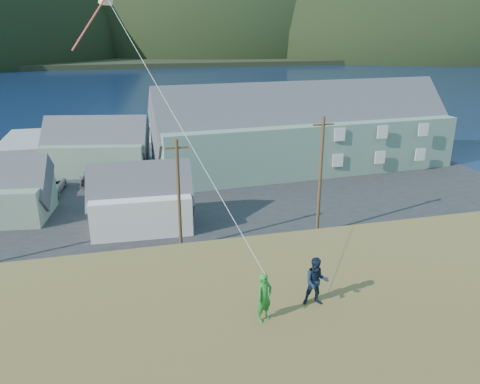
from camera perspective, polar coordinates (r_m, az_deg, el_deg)
name	(u,v)px	position (r m, az deg, el deg)	size (l,w,h in m)	color
ground	(173,260)	(33.47, -8.14, -8.25)	(900.00, 900.00, 0.00)	#0A1638
grass_strip	(177,273)	(31.69, -7.72, -9.81)	(110.00, 8.00, 0.10)	#4C3D19
waterfront_lot	(154,185)	(49.14, -10.44, 0.80)	(72.00, 36.00, 0.12)	#28282B
wharf	(100,138)	(71.27, -16.75, 6.37)	(26.00, 14.00, 0.90)	gray
far_shore	(119,50)	(359.92, -14.51, 16.40)	(900.00, 320.00, 2.00)	black
far_hills	(178,51)	(311.65, -7.59, 16.65)	(760.00, 265.00, 143.00)	black
lodge	(304,130)	(53.88, 7.86, 7.55)	(34.38, 11.45, 11.92)	gray
shed_white	(141,199)	(38.22, -11.99, -0.81)	(8.41, 5.82, 6.53)	white
shed_palegreen_far	(97,147)	(54.90, -17.07, 5.30)	(12.33, 8.48, 7.62)	gray
utility_poles	(159,195)	(33.05, -9.86, -0.33)	(27.11, 0.24, 9.27)	#47331E
parked_cars	(69,174)	(52.80, -20.12, 2.13)	(22.62, 13.32, 1.58)	silver
kite_flyer_green	(264,297)	(13.99, 2.99, -12.68)	(0.55, 0.36, 1.51)	#227D28
kite_flyer_navy	(316,282)	(14.86, 9.29, -10.73)	(0.77, 0.60, 1.58)	#131F34
kite_rig	(106,5)	(19.10, -16.01, 21.10)	(2.54, 4.37, 11.87)	#F8E7BD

